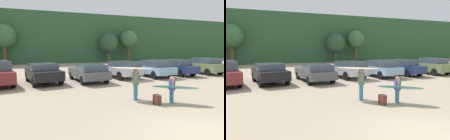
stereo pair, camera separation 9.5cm
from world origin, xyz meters
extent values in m
plane|color=tan|center=(0.00, 0.00, 0.00)|extent=(120.00, 120.00, 0.00)
cube|color=#2D5633|center=(0.00, 34.83, 4.01)|extent=(108.00, 12.00, 8.02)
cylinder|color=brown|center=(-7.48, 27.93, 1.37)|extent=(0.49, 0.49, 2.73)
sphere|color=#38663D|center=(-7.48, 27.93, 4.11)|extent=(3.23, 3.23, 3.23)
cylinder|color=brown|center=(7.79, 27.38, 0.95)|extent=(0.40, 0.40, 1.90)
sphere|color=#284C2D|center=(7.79, 27.38, 3.24)|extent=(3.16, 3.16, 3.16)
cylinder|color=brown|center=(11.51, 27.34, 1.33)|extent=(0.51, 0.51, 2.67)
sphere|color=#38663D|center=(11.51, 27.34, 3.91)|extent=(2.93, 2.93, 2.93)
cylinder|color=black|center=(-6.17, 13.03, 0.34)|extent=(0.36, 0.70, 0.67)
cylinder|color=black|center=(-5.51, 9.98, 0.34)|extent=(0.36, 0.70, 0.67)
cube|color=black|center=(-3.60, 11.07, 0.67)|extent=(2.50, 4.23, 0.62)
cube|color=#3F4C5B|center=(-3.61, 11.08, 1.19)|extent=(2.04, 2.15, 0.43)
cylinder|color=black|center=(-4.66, 12.25, 0.36)|extent=(0.32, 0.74, 0.72)
cylinder|color=black|center=(-2.93, 12.50, 0.36)|extent=(0.32, 0.74, 0.72)
cylinder|color=black|center=(-4.28, 9.64, 0.36)|extent=(0.32, 0.74, 0.72)
cylinder|color=black|center=(-2.55, 9.89, 0.36)|extent=(0.32, 0.74, 0.72)
cube|color=#4C4F54|center=(-0.41, 10.73, 0.61)|extent=(2.22, 4.48, 0.58)
cube|color=#3F4C5B|center=(-0.36, 9.96, 1.11)|extent=(1.91, 2.13, 0.42)
cylinder|color=black|center=(-1.38, 12.11, 0.32)|extent=(0.26, 0.66, 0.65)
cylinder|color=black|center=(0.37, 12.22, 0.32)|extent=(0.26, 0.66, 0.65)
cylinder|color=black|center=(-1.19, 9.23, 0.32)|extent=(0.26, 0.66, 0.65)
cylinder|color=black|center=(0.55, 9.34, 0.32)|extent=(0.26, 0.66, 0.65)
cube|color=silver|center=(2.50, 11.63, 0.67)|extent=(2.71, 4.71, 0.64)
cube|color=#3F4C5B|center=(2.67, 10.78, 1.20)|extent=(2.15, 2.63, 0.41)
cylinder|color=black|center=(1.39, 12.90, 0.35)|extent=(0.35, 0.73, 0.70)
cylinder|color=black|center=(3.04, 13.23, 0.35)|extent=(0.35, 0.73, 0.70)
cylinder|color=black|center=(1.97, 10.03, 0.35)|extent=(0.35, 0.73, 0.70)
cylinder|color=black|center=(3.62, 10.36, 0.35)|extent=(0.35, 0.73, 0.70)
cube|color=#84ADD1|center=(5.49, 10.92, 0.64)|extent=(2.29, 4.23, 0.60)
cube|color=#3F4C5B|center=(5.53, 10.49, 1.19)|extent=(1.97, 2.35, 0.50)
cylinder|color=black|center=(4.50, 12.19, 0.34)|extent=(0.28, 0.70, 0.68)
cylinder|color=black|center=(6.25, 12.34, 0.34)|extent=(0.28, 0.70, 0.68)
cylinder|color=black|center=(4.74, 9.51, 0.34)|extent=(0.28, 0.70, 0.68)
cylinder|color=black|center=(6.48, 9.66, 0.34)|extent=(0.28, 0.70, 0.68)
cube|color=navy|center=(8.04, 11.15, 0.64)|extent=(2.25, 4.62, 0.59)
cube|color=#3F4C5B|center=(8.07, 10.95, 1.17)|extent=(1.86, 2.58, 0.48)
cylinder|color=black|center=(7.10, 12.51, 0.34)|extent=(0.30, 0.70, 0.68)
cylinder|color=black|center=(8.63, 12.70, 0.34)|extent=(0.30, 0.70, 0.68)
cylinder|color=black|center=(7.46, 9.60, 0.34)|extent=(0.30, 0.70, 0.68)
cylinder|color=black|center=(8.99, 9.79, 0.34)|extent=(0.30, 0.70, 0.68)
cube|color=#6B7F4C|center=(11.12, 10.74, 0.70)|extent=(2.03, 4.10, 0.72)
cube|color=#3F4C5B|center=(11.14, 10.32, 1.30)|extent=(1.79, 2.11, 0.48)
cylinder|color=black|center=(10.22, 12.03, 0.34)|extent=(0.25, 0.68, 0.67)
cylinder|color=black|center=(11.88, 12.10, 0.34)|extent=(0.25, 0.68, 0.67)
cylinder|color=black|center=(10.35, 9.38, 0.34)|extent=(0.25, 0.68, 0.67)
cylinder|color=black|center=(12.01, 9.45, 0.34)|extent=(0.25, 0.68, 0.67)
cylinder|color=teal|center=(0.17, 4.30, 0.39)|extent=(0.18, 0.18, 0.77)
cylinder|color=teal|center=(0.28, 4.55, 0.39)|extent=(0.18, 0.18, 0.77)
cube|color=#3F7F66|center=(0.22, 4.43, 1.07)|extent=(0.43, 0.48, 0.59)
sphere|color=#8C664C|center=(0.22, 4.43, 1.48)|extent=(0.25, 0.25, 0.25)
cylinder|color=#8C664C|center=(0.13, 4.23, 1.22)|extent=(0.18, 0.18, 0.62)
cylinder|color=#8C664C|center=(0.31, 4.62, 1.22)|extent=(0.24, 0.32, 0.64)
cylinder|color=teal|center=(1.49, 3.23, 0.30)|extent=(0.14, 0.14, 0.60)
cylinder|color=teal|center=(1.58, 3.43, 0.30)|extent=(0.14, 0.14, 0.60)
cube|color=#333D8C|center=(1.53, 3.33, 0.83)|extent=(0.34, 0.37, 0.46)
sphere|color=tan|center=(1.53, 3.33, 1.15)|extent=(0.19, 0.19, 0.19)
cylinder|color=tan|center=(1.46, 3.18, 0.95)|extent=(0.16, 0.20, 0.49)
cylinder|color=tan|center=(1.60, 3.48, 0.95)|extent=(0.20, 0.27, 0.49)
ellipsoid|color=beige|center=(0.08, 4.56, 1.56)|extent=(1.93, 1.78, 0.07)
ellipsoid|color=teal|center=(1.60, 3.22, 0.74)|extent=(1.97, 1.74, 0.29)
cube|color=#592D23|center=(0.70, 3.28, 0.23)|extent=(0.24, 0.34, 0.45)
camera|label=1|loc=(-4.64, -4.32, 2.59)|focal=33.06mm
camera|label=2|loc=(-4.55, -4.35, 2.59)|focal=33.06mm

